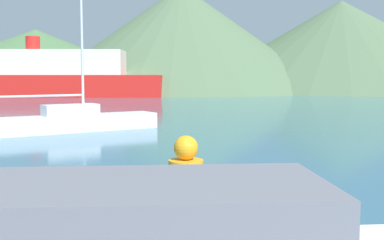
# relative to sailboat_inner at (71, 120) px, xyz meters

# --- Properties ---
(sailboat_inner) EXTENTS (7.87, 4.61, 10.97)m
(sailboat_inner) POSITION_rel_sailboat_inner_xyz_m (0.00, 0.00, 0.00)
(sailboat_inner) COLOR silver
(sailboat_inner) RESTS_ON ground_plane
(ferry_distant) EXTENTS (30.43, 10.47, 6.95)m
(ferry_distant) POSITION_rel_sailboat_inner_xyz_m (-7.49, 36.36, 1.83)
(ferry_distant) COLOR red
(ferry_distant) RESTS_ON ground_plane
(buoy_marker) EXTENTS (0.88, 0.88, 1.01)m
(buoy_marker) POSITION_rel_sailboat_inner_xyz_m (3.73, -10.16, -0.10)
(buoy_marker) COLOR orange
(buoy_marker) RESTS_ON ground_plane
(hill_central) EXTENTS (49.27, 49.27, 9.76)m
(hill_central) POSITION_rel_sailboat_inner_xyz_m (-10.70, 58.56, 4.36)
(hill_central) COLOR #476B42
(hill_central) RESTS_ON ground_plane
(hill_east) EXTENTS (46.82, 46.82, 16.59)m
(hill_east) POSITION_rel_sailboat_inner_xyz_m (12.30, 54.64, 7.78)
(hill_east) COLOR #4C6647
(hill_east) RESTS_ON ground_plane
(hill_far_east) EXTENTS (51.21, 51.21, 14.76)m
(hill_far_east) POSITION_rel_sailboat_inner_xyz_m (38.91, 54.12, 6.86)
(hill_far_east) COLOR #4C6647
(hill_far_east) RESTS_ON ground_plane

